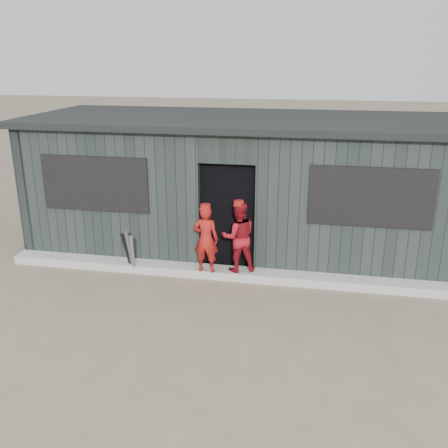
% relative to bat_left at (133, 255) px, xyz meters
% --- Properties ---
extents(ground, '(80.00, 80.00, 0.00)m').
position_rel_bat_left_xyz_m(ground, '(1.60, -1.56, -0.40)').
color(ground, '#6F604D').
rests_on(ground, ground).
extents(curb, '(8.00, 0.36, 0.15)m').
position_rel_bat_left_xyz_m(curb, '(1.60, 0.26, -0.32)').
color(curb, '#AAAAA5').
rests_on(curb, ground).
extents(bat_left, '(0.15, 0.32, 0.80)m').
position_rel_bat_left_xyz_m(bat_left, '(0.00, 0.00, 0.00)').
color(bat_left, gray).
rests_on(bat_left, ground).
extents(bat_mid, '(0.12, 0.26, 0.87)m').
position_rel_bat_left_xyz_m(bat_mid, '(-0.07, 0.04, 0.03)').
color(bat_mid, slate).
rests_on(bat_mid, ground).
extents(bat_right, '(0.11, 0.32, 0.79)m').
position_rel_bat_left_xyz_m(bat_right, '(-0.15, 0.10, -0.00)').
color(bat_right, black).
rests_on(bat_right, ground).
extents(player_red_left, '(0.44, 0.30, 1.19)m').
position_rel_bat_left_xyz_m(player_red_left, '(1.30, 0.12, 0.35)').
color(player_red_left, '#A21814').
rests_on(player_red_left, curb).
extents(player_red_right, '(0.72, 0.64, 1.24)m').
position_rel_bat_left_xyz_m(player_red_right, '(1.85, 0.27, 0.37)').
color(player_red_right, maroon).
rests_on(player_red_right, curb).
extents(player_grey_back, '(0.60, 0.47, 1.08)m').
position_rel_bat_left_xyz_m(player_grey_back, '(1.79, 0.81, 0.14)').
color(player_grey_back, '#B7B7B7').
rests_on(player_grey_back, ground).
extents(dugout, '(8.30, 3.30, 2.62)m').
position_rel_bat_left_xyz_m(dugout, '(1.60, 1.94, 0.89)').
color(dugout, black).
rests_on(dugout, ground).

